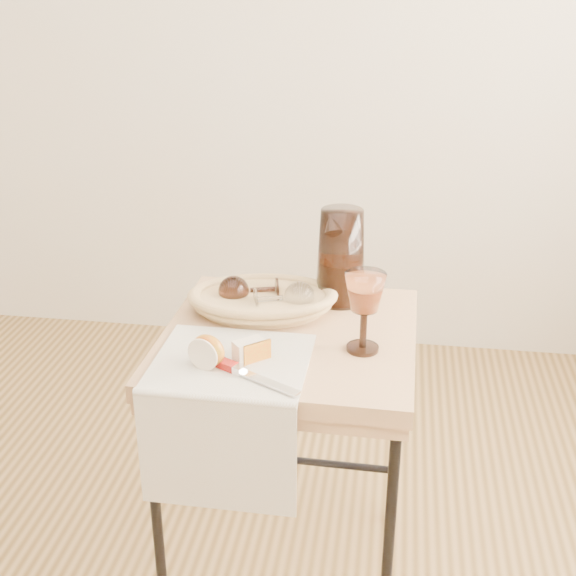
% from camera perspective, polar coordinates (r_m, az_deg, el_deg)
% --- Properties ---
extents(wall_back, '(3.60, 0.00, 2.70)m').
position_cam_1_polar(wall_back, '(2.99, -6.10, 20.49)').
color(wall_back, beige).
rests_on(wall_back, ground).
extents(side_table, '(0.58, 0.58, 0.73)m').
position_cam_1_polar(side_table, '(1.92, 0.09, -13.14)').
color(side_table, olive).
rests_on(side_table, floor).
extents(tea_towel, '(0.33, 0.30, 0.01)m').
position_cam_1_polar(tea_towel, '(1.60, -4.34, -5.63)').
color(tea_towel, white).
rests_on(tea_towel, side_table).
extents(bread_basket, '(0.35, 0.27, 0.05)m').
position_cam_1_polar(bread_basket, '(1.81, -1.93, -1.08)').
color(bread_basket, olive).
rests_on(bread_basket, side_table).
extents(goblet_lying_a, '(0.14, 0.10, 0.08)m').
position_cam_1_polar(goblet_lying_a, '(1.82, -2.73, -0.16)').
color(goblet_lying_a, '#3F2219').
rests_on(goblet_lying_a, bread_basket).
extents(goblet_lying_b, '(0.14, 0.11, 0.07)m').
position_cam_1_polar(goblet_lying_b, '(1.78, -0.56, -0.76)').
color(goblet_lying_b, white).
rests_on(goblet_lying_b, bread_basket).
extents(pitcher, '(0.25, 0.29, 0.28)m').
position_cam_1_polar(pitcher, '(1.84, 4.04, 2.43)').
color(pitcher, black).
rests_on(pitcher, side_table).
extents(wine_goblet, '(0.12, 0.12, 0.18)m').
position_cam_1_polar(wine_goblet, '(1.61, 5.81, -1.83)').
color(wine_goblet, white).
rests_on(wine_goblet, side_table).
extents(apple_half, '(0.09, 0.06, 0.07)m').
position_cam_1_polar(apple_half, '(1.57, -6.07, -4.72)').
color(apple_half, red).
rests_on(apple_half, tea_towel).
extents(apple_wedge, '(0.07, 0.07, 0.04)m').
position_cam_1_polar(apple_wedge, '(1.59, -2.99, -4.72)').
color(apple_wedge, '#F4E0C1').
rests_on(apple_wedge, tea_towel).
extents(table_knife, '(0.23, 0.14, 0.02)m').
position_cam_1_polar(table_knife, '(1.54, -3.46, -6.27)').
color(table_knife, silver).
rests_on(table_knife, tea_towel).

